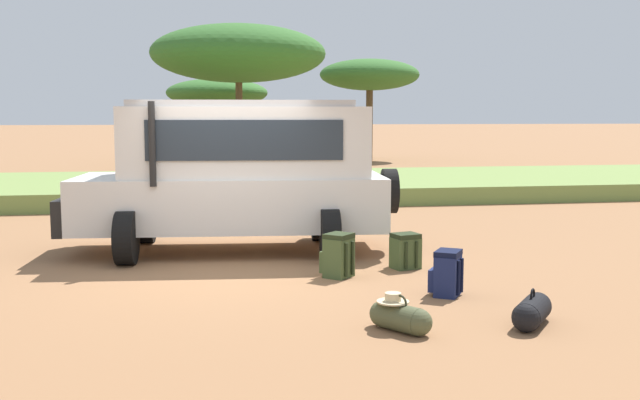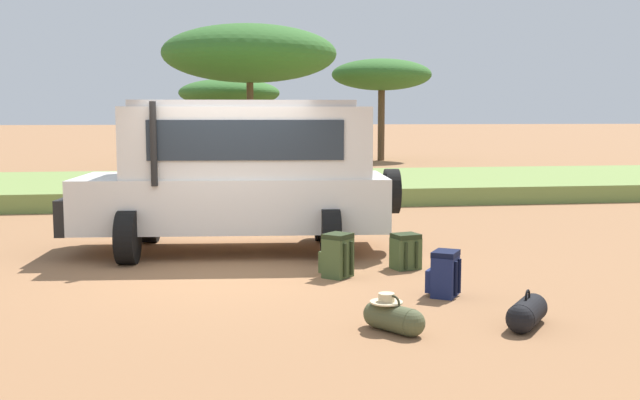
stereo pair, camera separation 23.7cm
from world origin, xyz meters
name	(u,v)px [view 1 (the left image)]	position (x,y,z in m)	size (l,w,h in m)	color
ground_plane	(229,271)	(0.00, 0.00, 0.00)	(320.00, 320.00, 0.00)	#936642
grass_bank	(208,187)	(0.00, 10.33, 0.22)	(120.00, 7.00, 0.44)	olive
safari_vehicle	(238,172)	(0.24, 1.52, 1.29)	(5.44, 3.05, 2.44)	silver
backpack_beside_front_wheel	(405,251)	(2.52, -0.27, 0.25)	(0.44, 0.46, 0.51)	#42562D
backpack_cluster_center	(447,274)	(2.56, -1.94, 0.27)	(0.48, 0.48, 0.57)	navy
backpack_near_rear_wheel	(338,256)	(1.45, -0.67, 0.30)	(0.50, 0.50, 0.61)	#42562D
duffel_bag_low_black_case	(400,317)	(1.56, -3.32, 0.15)	(0.55, 0.67, 0.39)	#4C5133
duffel_bag_soft_canvas	(532,312)	(3.00, -3.37, 0.15)	(0.64, 0.74, 0.40)	black
acacia_tree_far_left	(217,93)	(0.96, 26.97, 3.28)	(4.98, 5.27, 3.99)	brown
acacia_tree_left_mid	(239,54)	(1.54, 19.77, 4.63)	(6.97, 6.30, 5.78)	brown
acacia_tree_centre_back	(370,75)	(8.21, 24.99, 4.11)	(4.85, 4.18, 4.89)	brown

